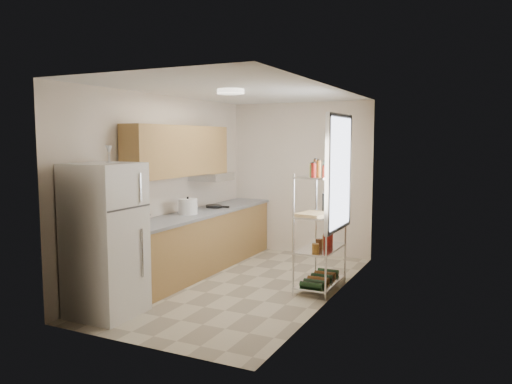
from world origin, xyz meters
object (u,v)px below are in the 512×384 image
frying_pan_large (213,206)px  cutting_board (313,214)px  refrigerator (105,240)px  rice_cooker (188,206)px  espresso_machine (329,202)px

frying_pan_large → cutting_board: size_ratio=0.55×
refrigerator → rice_cooker: 1.78m
refrigerator → frying_pan_large: size_ratio=7.26×
refrigerator → espresso_machine: bearing=48.2°
rice_cooker → cutting_board: 1.89m
cutting_board → espresso_machine: size_ratio=1.54×
refrigerator → espresso_machine: size_ratio=6.19×
rice_cooker → espresso_machine: espresso_machine is taller
cutting_board → espresso_machine: 0.38m
frying_pan_large → refrigerator: bearing=-92.1°
refrigerator → cutting_board: bearing=44.6°
rice_cooker → cutting_board: size_ratio=0.65×
cutting_board → frying_pan_large: bearing=158.9°
refrigerator → frying_pan_large: (-0.10, 2.54, 0.06)m
frying_pan_large → cutting_board: cutting_board is taller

